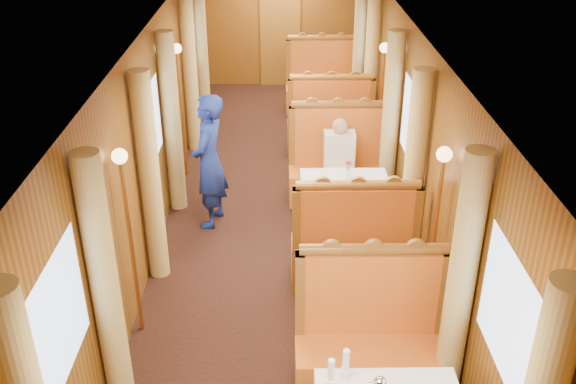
{
  "coord_description": "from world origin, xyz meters",
  "views": [
    {
      "loc": [
        -0.02,
        -6.79,
        4.15
      ],
      "look_at": [
        0.06,
        -0.85,
        1.05
      ],
      "focal_mm": 40.0,
      "sensor_mm": 36.0,
      "label": 1
    }
  ],
  "objects_px": {
    "table_mid": "(344,209)",
    "banquette_far_aft": "(321,87)",
    "banquette_near_aft": "(370,343)",
    "rose_vase_far": "(324,76)",
    "steward": "(209,162)",
    "banquette_far_fwd": "(329,128)",
    "table_far": "(325,108)",
    "passenger": "(339,154)",
    "rose_vase_mid": "(348,167)",
    "banquette_mid_aft": "(337,169)",
    "banquette_mid_fwd": "(353,251)"
  },
  "relations": [
    {
      "from": "banquette_mid_aft",
      "to": "table_far",
      "type": "height_order",
      "value": "banquette_mid_aft"
    },
    {
      "from": "banquette_far_aft",
      "to": "banquette_mid_fwd",
      "type": "bearing_deg",
      "value": -90.0
    },
    {
      "from": "banquette_mid_aft",
      "to": "banquette_far_aft",
      "type": "distance_m",
      "value": 3.5
    },
    {
      "from": "banquette_near_aft",
      "to": "table_mid",
      "type": "height_order",
      "value": "banquette_near_aft"
    },
    {
      "from": "banquette_far_aft",
      "to": "rose_vase_far",
      "type": "xyz_separation_m",
      "value": [
        -0.03,
        -0.98,
        0.5
      ]
    },
    {
      "from": "table_far",
      "to": "rose_vase_mid",
      "type": "xyz_separation_m",
      "value": [
        0.03,
        -3.49,
        0.55
      ]
    },
    {
      "from": "banquette_far_aft",
      "to": "banquette_far_fwd",
      "type": "bearing_deg",
      "value": -90.0
    },
    {
      "from": "banquette_mid_fwd",
      "to": "banquette_far_fwd",
      "type": "xyz_separation_m",
      "value": [
        0.0,
        3.5,
        0.0
      ]
    },
    {
      "from": "banquette_mid_fwd",
      "to": "banquette_far_fwd",
      "type": "height_order",
      "value": "same"
    },
    {
      "from": "banquette_mid_aft",
      "to": "table_far",
      "type": "distance_m",
      "value": 2.49
    },
    {
      "from": "banquette_near_aft",
      "to": "banquette_mid_aft",
      "type": "bearing_deg",
      "value": 90.0
    },
    {
      "from": "banquette_mid_aft",
      "to": "rose_vase_mid",
      "type": "bearing_deg",
      "value": -88.14
    },
    {
      "from": "table_mid",
      "to": "banquette_mid_aft",
      "type": "height_order",
      "value": "banquette_mid_aft"
    },
    {
      "from": "steward",
      "to": "passenger",
      "type": "distance_m",
      "value": 1.71
    },
    {
      "from": "table_far",
      "to": "banquette_far_fwd",
      "type": "distance_m",
      "value": 1.02
    },
    {
      "from": "steward",
      "to": "table_far",
      "type": "bearing_deg",
      "value": 164.43
    },
    {
      "from": "banquette_mid_aft",
      "to": "steward",
      "type": "height_order",
      "value": "steward"
    },
    {
      "from": "table_far",
      "to": "rose_vase_far",
      "type": "relative_size",
      "value": 2.92
    },
    {
      "from": "table_far",
      "to": "rose_vase_far",
      "type": "xyz_separation_m",
      "value": [
        -0.03,
        0.03,
        0.55
      ]
    },
    {
      "from": "banquette_far_fwd",
      "to": "rose_vase_mid",
      "type": "xyz_separation_m",
      "value": [
        0.03,
        -2.47,
        0.5
      ]
    },
    {
      "from": "banquette_near_aft",
      "to": "steward",
      "type": "bearing_deg",
      "value": 120.04
    },
    {
      "from": "banquette_near_aft",
      "to": "banquette_far_aft",
      "type": "distance_m",
      "value": 7.0
    },
    {
      "from": "table_mid",
      "to": "banquette_far_aft",
      "type": "distance_m",
      "value": 4.51
    },
    {
      "from": "banquette_mid_fwd",
      "to": "rose_vase_far",
      "type": "height_order",
      "value": "banquette_mid_fwd"
    },
    {
      "from": "table_mid",
      "to": "rose_vase_mid",
      "type": "xyz_separation_m",
      "value": [
        0.03,
        0.01,
        0.55
      ]
    },
    {
      "from": "banquette_mid_fwd",
      "to": "banquette_far_fwd",
      "type": "bearing_deg",
      "value": 90.0
    },
    {
      "from": "banquette_mid_fwd",
      "to": "banquette_far_aft",
      "type": "xyz_separation_m",
      "value": [
        0.0,
        5.53,
        0.0
      ]
    },
    {
      "from": "banquette_near_aft",
      "to": "table_far",
      "type": "bearing_deg",
      "value": 90.0
    },
    {
      "from": "banquette_far_fwd",
      "to": "passenger",
      "type": "bearing_deg",
      "value": -90.0
    },
    {
      "from": "rose_vase_far",
      "to": "passenger",
      "type": "relative_size",
      "value": 0.47
    },
    {
      "from": "banquette_near_aft",
      "to": "table_mid",
      "type": "xyz_separation_m",
      "value": [
        0.0,
        2.49,
        -0.05
      ]
    },
    {
      "from": "rose_vase_far",
      "to": "steward",
      "type": "relative_size",
      "value": 0.21
    },
    {
      "from": "table_far",
      "to": "passenger",
      "type": "xyz_separation_m",
      "value": [
        -0.0,
        -2.69,
        0.37
      ]
    },
    {
      "from": "passenger",
      "to": "rose_vase_mid",
      "type": "bearing_deg",
      "value": -87.67
    },
    {
      "from": "table_mid",
      "to": "table_far",
      "type": "xyz_separation_m",
      "value": [
        0.0,
        3.5,
        0.0
      ]
    },
    {
      "from": "table_mid",
      "to": "banquette_mid_aft",
      "type": "distance_m",
      "value": 1.02
    },
    {
      "from": "banquette_near_aft",
      "to": "rose_vase_far",
      "type": "height_order",
      "value": "banquette_near_aft"
    },
    {
      "from": "steward",
      "to": "banquette_far_fwd",
      "type": "bearing_deg",
      "value": 154.44
    },
    {
      "from": "banquette_mid_fwd",
      "to": "rose_vase_far",
      "type": "xyz_separation_m",
      "value": [
        -0.03,
        4.55,
        0.5
      ]
    },
    {
      "from": "rose_vase_far",
      "to": "steward",
      "type": "distance_m",
      "value": 3.57
    },
    {
      "from": "banquette_near_aft",
      "to": "table_far",
      "type": "xyz_separation_m",
      "value": [
        0.0,
        5.99,
        -0.05
      ]
    },
    {
      "from": "passenger",
      "to": "banquette_mid_fwd",
      "type": "bearing_deg",
      "value": -90.0
    },
    {
      "from": "table_mid",
      "to": "rose_vase_far",
      "type": "relative_size",
      "value": 2.92
    },
    {
      "from": "banquette_mid_aft",
      "to": "passenger",
      "type": "bearing_deg",
      "value": -90.0
    },
    {
      "from": "table_far",
      "to": "rose_vase_far",
      "type": "distance_m",
      "value": 0.55
    },
    {
      "from": "table_mid",
      "to": "banquette_mid_aft",
      "type": "bearing_deg",
      "value": 90.0
    },
    {
      "from": "steward",
      "to": "passenger",
      "type": "bearing_deg",
      "value": 117.77
    },
    {
      "from": "banquette_mid_fwd",
      "to": "passenger",
      "type": "bearing_deg",
      "value": 90.0
    },
    {
      "from": "banquette_mid_aft",
      "to": "rose_vase_far",
      "type": "bearing_deg",
      "value": 90.65
    },
    {
      "from": "banquette_mid_aft",
      "to": "passenger",
      "type": "relative_size",
      "value": 1.76
    }
  ]
}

